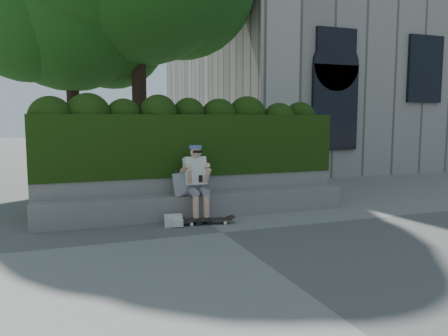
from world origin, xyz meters
name	(u,v)px	position (x,y,z in m)	size (l,w,h in m)	color
ground	(222,233)	(0.00, 0.00, 0.00)	(80.00, 80.00, 0.00)	slate
bench_ledge	(200,205)	(0.00, 1.25, 0.23)	(6.00, 0.45, 0.45)	gray
planter_wall	(193,193)	(0.00, 1.73, 0.38)	(6.00, 0.50, 0.75)	gray
hedge	(189,144)	(0.00, 1.95, 1.35)	(6.00, 1.00, 1.20)	black
tree_right	(70,7)	(-2.11, 6.02, 4.81)	(4.45, 4.45, 7.05)	black
person	(196,179)	(-0.13, 1.07, 0.75)	(0.40, 0.76, 1.38)	slate
skateboard	(208,220)	(-0.04, 0.64, 0.07)	(0.88, 0.35, 0.09)	black
backpack_plaid	(182,184)	(-0.37, 1.15, 0.66)	(0.29, 0.15, 0.43)	silver
backpack_ground	(173,220)	(-0.65, 0.72, 0.10)	(0.30, 0.21, 0.20)	beige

